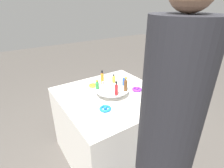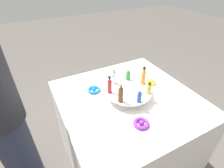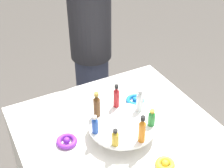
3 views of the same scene
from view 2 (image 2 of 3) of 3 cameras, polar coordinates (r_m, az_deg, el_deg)
ground_plane at (r=1.95m, az=3.99°, el=-22.68°), size 12.00×12.00×0.00m
party_table at (r=1.63m, az=4.56°, el=-15.20°), size 1.01×1.01×0.79m
display_stand at (r=1.32m, az=5.44°, el=-2.66°), size 0.34×0.34×0.07m
bottle_brown at (r=1.16m, az=2.87°, el=-3.14°), size 0.04×0.04×0.15m
bottle_blue at (r=1.19m, az=8.95°, el=-3.98°), size 0.03×0.03×0.10m
bottle_gold at (r=1.28m, az=11.99°, el=-1.43°), size 0.03×0.03×0.09m
bottle_orange at (r=1.36m, az=10.24°, el=2.53°), size 0.03×0.03×0.15m
bottle_green at (r=1.41m, az=5.30°, el=2.94°), size 0.04×0.04×0.09m
bottle_clear at (r=1.35m, az=0.62°, el=2.38°), size 0.04×0.04×0.13m
bottle_red at (r=1.25m, az=-0.79°, el=-0.41°), size 0.03×0.03×0.14m
ribbon_bow_purple at (r=1.15m, az=9.57°, el=-12.56°), size 0.11×0.11×0.04m
ribbon_bow_gold at (r=1.53m, az=12.60°, el=0.61°), size 0.09×0.09×0.03m
ribbon_bow_blue at (r=1.42m, az=-5.90°, el=-1.84°), size 0.11×0.11×0.03m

